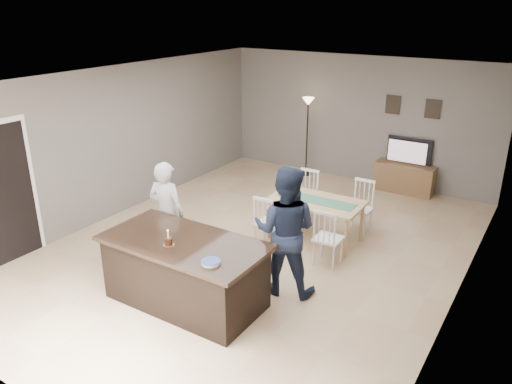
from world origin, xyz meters
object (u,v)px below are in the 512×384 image
Objects in this scene: birthday_cake at (169,241)px; tv_console at (404,178)px; kitchen_island at (185,271)px; dining_table at (316,207)px; man at (285,231)px; floor_lamp at (308,116)px; plate_stack at (211,262)px; woman at (167,213)px; television at (408,151)px.

tv_console is at bearing 77.48° from birthday_cake.
dining_table is (0.62, 2.57, 0.13)m from kitchen_island.
man reaches higher than floor_lamp.
tv_console is 5.91m from plate_stack.
woman is at bearing -113.99° from tv_console.
woman reaches higher than television.
floor_lamp is (-2.23, -0.15, 0.51)m from television.
woman reaches higher than kitchen_island.
dining_table is at bearing 76.46° from kitchen_island.
floor_lamp reaches higher than plate_stack.
dining_table is 0.97× the size of floor_lamp.
television reaches higher than plate_stack.
television is 5.35m from woman.
dining_table is (-0.03, 2.86, -0.33)m from plate_stack.
man reaches higher than plate_stack.
tv_console is 0.68× the size of floor_lamp.
floor_lamp is (-2.23, -0.08, 1.07)m from tv_console.
man reaches higher than television.
television is 3.13m from dining_table.
television is 4.70m from man.
man is at bearing -93.09° from tv_console.
television is (0.00, 0.07, 0.56)m from tv_console.
man is 1.53m from birthday_cake.
woman is 0.90× the size of floor_lamp.
dining_table is (0.70, 2.77, -0.37)m from birthday_cake.
woman is 2.42m from dining_table.
woman reaches higher than dining_table.
plate_stack is (0.73, -0.09, -0.03)m from birthday_cake.
man is at bearing 76.26° from plate_stack.
floor_lamp is at bearing 99.54° from birthday_cake.
dining_table is at bearing -60.42° from floor_lamp.
birthday_cake is at bearing 32.62° from man.
plate_stack is 2.88m from dining_table.
floor_lamp reaches higher than dining_table.
tv_console is at bearing 77.84° from kitchen_island.
birthday_cake is (-1.28, -5.83, 0.09)m from television.
dining_table is 3.44m from floor_lamp.
man is at bearing 178.09° from woman.
floor_lamp is at bearing 106.26° from plate_stack.
woman is 0.88× the size of man.
tv_console is 0.57m from television.
television is at bearing 84.69° from plate_stack.
floor_lamp reaches higher than woman.
man is 1.69m from dining_table.
dining_table is (-0.58, -3.00, 0.28)m from tv_console.
television is at bearing -108.24° from man.
woman is 7.55× the size of birthday_cake.
kitchen_island is 1.79× the size of tv_console.
floor_lamp is (-1.65, 2.91, 0.79)m from dining_table.
birthday_cake is at bearing 172.78° from plate_stack.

